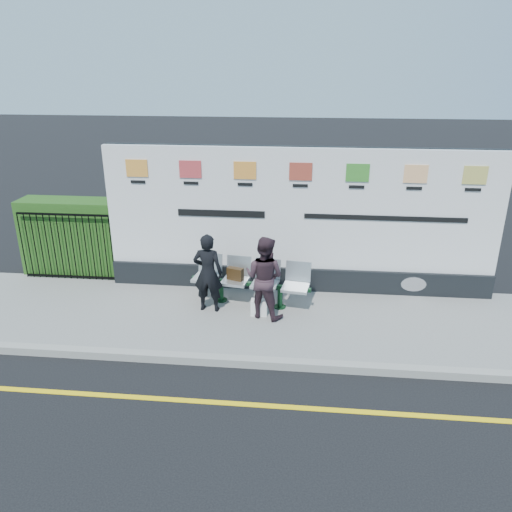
{
  "coord_description": "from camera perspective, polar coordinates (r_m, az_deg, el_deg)",
  "views": [
    {
      "loc": [
        0.6,
        -5.95,
        4.69
      ],
      "look_at": [
        -0.28,
        2.78,
        1.25
      ],
      "focal_mm": 35.0,
      "sensor_mm": 36.0,
      "label": 1
    }
  ],
  "objects": [
    {
      "name": "pavement",
      "position": [
        9.65,
        1.5,
        -7.25
      ],
      "size": [
        14.0,
        3.0,
        0.12
      ],
      "primitive_type": "cube",
      "color": "gray",
      "rests_on": "ground"
    },
    {
      "name": "woman_left",
      "position": [
        9.6,
        -5.51,
        -1.93
      ],
      "size": [
        0.59,
        0.4,
        1.56
      ],
      "primitive_type": "imported",
      "rotation": [
        0.0,
        0.0,
        3.09
      ],
      "color": "black",
      "rests_on": "pavement"
    },
    {
      "name": "woman_right",
      "position": [
        9.32,
        0.95,
        -2.45
      ],
      "size": [
        0.94,
        0.84,
        1.6
      ],
      "primitive_type": "imported",
      "rotation": [
        0.0,
        0.0,
        2.78
      ],
      "color": "#342229",
      "rests_on": "pavement"
    },
    {
      "name": "handbag_brown",
      "position": [
        9.92,
        -2.39,
        -2.05
      ],
      "size": [
        0.34,
        0.23,
        0.25
      ],
      "primitive_type": "cube",
      "rotation": [
        0.0,
        0.0,
        -0.32
      ],
      "color": "black",
      "rests_on": "bench"
    },
    {
      "name": "hedge",
      "position": [
        12.07,
        -19.98,
        2.14
      ],
      "size": [
        2.35,
        0.7,
        1.7
      ],
      "primitive_type": "cube",
      "color": "#244F17",
      "rests_on": "pavement"
    },
    {
      "name": "railing",
      "position": [
        11.71,
        -20.84,
        1.04
      ],
      "size": [
        2.05,
        0.06,
        1.54
      ],
      "primitive_type": null,
      "color": "black",
      "rests_on": "pavement"
    },
    {
      "name": "yellow_line",
      "position": [
        7.6,
        -0.01,
        -16.66
      ],
      "size": [
        14.0,
        0.1,
        0.01
      ],
      "primitive_type": "cube",
      "color": "yellow",
      "rests_on": "ground"
    },
    {
      "name": "billboard",
      "position": [
        10.33,
        4.91,
        2.88
      ],
      "size": [
        8.0,
        0.3,
        3.0
      ],
      "color": "black",
      "rests_on": "pavement"
    },
    {
      "name": "carrier_bag_white",
      "position": [
        9.62,
        0.35,
        -5.89
      ],
      "size": [
        0.31,
        0.19,
        0.31
      ],
      "primitive_type": "cube",
      "color": "white",
      "rests_on": "pavement"
    },
    {
      "name": "ground",
      "position": [
        7.6,
        -0.01,
        -16.69
      ],
      "size": [
        80.0,
        80.0,
        0.0
      ],
      "primitive_type": "plane",
      "color": "black"
    },
    {
      "name": "kerb",
      "position": [
        8.37,
        0.7,
        -12.1
      ],
      "size": [
        14.0,
        0.18,
        0.14
      ],
      "primitive_type": "cube",
      "color": "gray",
      "rests_on": "ground"
    },
    {
      "name": "bench",
      "position": [
        9.99,
        -0.68,
        -4.19
      ],
      "size": [
        2.4,
        0.95,
        0.5
      ],
      "primitive_type": null,
      "rotation": [
        0.0,
        0.0,
        -0.15
      ],
      "color": "#ACB3B6",
      "rests_on": "pavement"
    }
  ]
}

